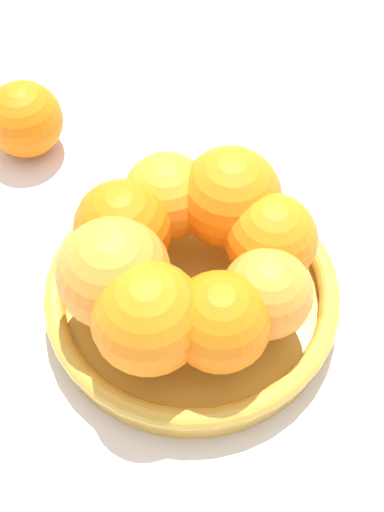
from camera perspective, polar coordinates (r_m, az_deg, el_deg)
The scene contains 4 objects.
ground_plane at distance 0.59m, azimuth 0.00°, elevation -4.07°, with size 4.00×4.00×0.00m, color silver.
fruit_bowl at distance 0.57m, azimuth 0.00°, elevation -3.16°, with size 0.23×0.23×0.03m.
orange_pile at distance 0.53m, azimuth -0.55°, elevation -0.07°, with size 0.19×0.20×0.08m.
stray_orange at distance 0.69m, azimuth -13.26°, elevation 10.61°, with size 0.07×0.07×0.07m, color orange.
Camera 1 is at (0.30, -0.04, 0.50)m, focal length 50.00 mm.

